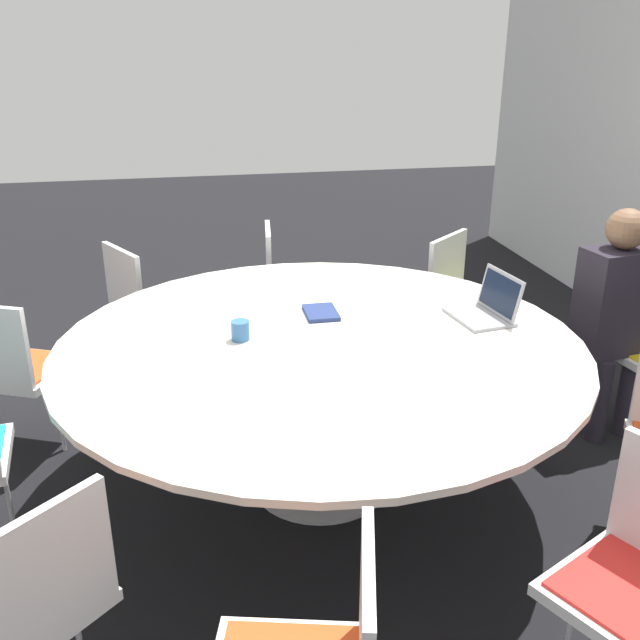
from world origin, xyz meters
TOP-DOWN VIEW (x-y plane):
  - ground_plane at (0.00, 0.00)m, footprint 16.00×16.00m
  - conference_table at (0.00, 0.00)m, footprint 2.30×2.30m
  - chair_0 at (-0.33, 1.79)m, footprint 0.48×0.50m
  - chair_1 at (-1.05, 1.11)m, footprint 0.61×0.61m
  - chair_2 at (-1.52, 0.10)m, footprint 0.48×0.47m
  - chair_3 at (-1.30, -0.80)m, footprint 0.59×0.58m
  - chair_4 at (-0.55, -1.42)m, footprint 0.56×0.57m
  - chair_6 at (1.09, -1.07)m, footprint 0.61×0.61m
  - person_0 at (-0.21, 1.57)m, footprint 0.30×0.39m
  - laptop at (-0.12, 0.83)m, footprint 0.34×0.29m
  - spiral_notebook at (-0.31, 0.07)m, footprint 0.21×0.15m
  - coffee_cup at (-0.08, -0.34)m, footprint 0.08×0.08m
  - handbag at (-1.65, -0.49)m, footprint 0.36×0.16m

SIDE VIEW (x-z plane):
  - ground_plane at x=0.00m, z-range 0.00..0.00m
  - handbag at x=-1.65m, z-range 0.00..0.28m
  - chair_0 at x=-0.33m, z-range 0.08..0.93m
  - chair_1 at x=-1.05m, z-range 0.08..0.93m
  - chair_2 at x=-1.52m, z-range 0.08..0.93m
  - chair_3 at x=-1.30m, z-range 0.08..0.93m
  - chair_4 at x=-0.55m, z-range 0.08..0.93m
  - chair_6 at x=1.09m, z-range 0.08..0.93m
  - conference_table at x=0.00m, z-range 0.30..1.04m
  - person_0 at x=-0.21m, z-range 0.10..1.30m
  - spiral_notebook at x=-0.31m, z-range 0.74..0.76m
  - coffee_cup at x=-0.08m, z-range 0.74..0.82m
  - laptop at x=-0.12m, z-range 0.68..0.90m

